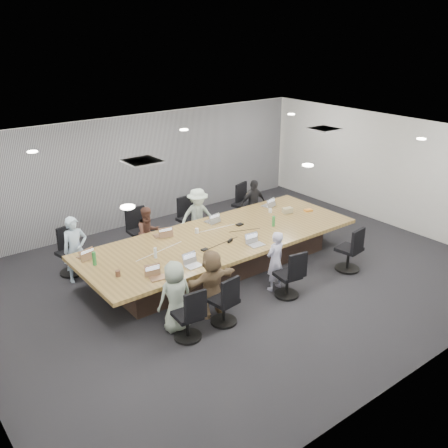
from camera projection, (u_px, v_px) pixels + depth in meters
floor at (236, 277)px, 10.33m from camera, size 10.00×8.00×0.00m
ceiling at (237, 143)px, 9.28m from camera, size 10.00×8.00×0.00m
wall_back at (138, 170)px, 12.75m from camera, size 10.00×0.00×2.80m
wall_front at (419, 295)px, 6.87m from camera, size 10.00×0.00×2.80m
wall_right at (390, 171)px, 12.64m from camera, size 0.00×8.00×2.80m
curtain at (140, 170)px, 12.69m from camera, size 9.80×0.04×2.80m
conference_table at (221, 251)px, 10.55m from camera, size 6.00×2.20×0.74m
chair_0 at (70, 257)px, 10.31m from camera, size 0.63×0.63×0.79m
chair_1 at (141, 235)px, 11.23m from camera, size 0.61×0.61×0.88m
chair_2 at (190, 223)px, 11.98m from camera, size 0.63×0.63×0.85m
chair_3 at (244, 208)px, 12.95m from camera, size 0.72×0.72×0.85m
chair_4 at (187, 319)px, 8.19m from camera, size 0.54×0.54×0.73m
chair_5 at (224, 305)px, 8.61m from camera, size 0.55×0.55×0.73m
chair_6 at (287, 279)px, 9.48m from camera, size 0.57×0.57×0.74m
chair_7 at (349, 253)px, 10.48m from camera, size 0.61×0.61×0.80m
person_0 at (75, 249)px, 9.95m from camera, size 0.52×0.36×1.37m
laptop_0 at (86, 256)px, 9.52m from camera, size 0.36×0.29×0.02m
person_1 at (148, 233)px, 10.91m from camera, size 0.59×0.46×1.21m
laptop_1 at (161, 235)px, 10.46m from camera, size 0.35×0.27×0.02m
person_2 at (198, 217)px, 11.63m from camera, size 0.98×0.71×1.37m
laptop_2 at (212, 221)px, 11.20m from camera, size 0.33×0.25×0.02m
person_3 at (253, 204)px, 12.61m from camera, size 0.76×0.37×1.26m
laptop_3 at (268, 205)px, 12.16m from camera, size 0.33×0.26×0.02m
person_4 at (175, 296)px, 8.34m from camera, size 0.63×0.43×1.27m
laptop_4 at (158, 278)px, 8.70m from camera, size 0.32×0.25×0.02m
person_5 at (212, 283)px, 8.77m from camera, size 1.17×0.39×1.26m
laptop_5 at (194, 266)px, 9.13m from camera, size 0.30×0.21×0.02m
person_6 at (275, 261)px, 9.64m from camera, size 0.47×0.33×1.22m
laptop_6 at (257, 245)px, 9.99m from camera, size 0.32×0.23×0.02m
bottle_green_left at (94, 259)px, 9.14m from camera, size 0.09×0.09×0.26m
bottle_green_right at (274, 221)px, 10.90m from camera, size 0.08×0.08×0.24m
bottle_clear at (155, 253)px, 9.43m from camera, size 0.08×0.08×0.21m
cup_white_far at (197, 231)px, 10.57m from camera, size 0.09×0.09×0.10m
cup_white_near at (270, 211)px, 11.71m from camera, size 0.10×0.10×0.09m
mug_brown at (118, 273)px, 8.76m from camera, size 0.12×0.12×0.11m
mic_left at (205, 250)px, 9.78m from camera, size 0.14×0.11×0.03m
mic_right at (240, 225)px, 10.99m from camera, size 0.17×0.13×0.03m
stapler at (230, 241)px, 10.14m from camera, size 0.16×0.10×0.06m
canvas_bag at (288, 210)px, 11.68m from camera, size 0.25×0.18×0.12m
snack_packet at (308, 210)px, 11.81m from camera, size 0.21×0.17×0.04m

